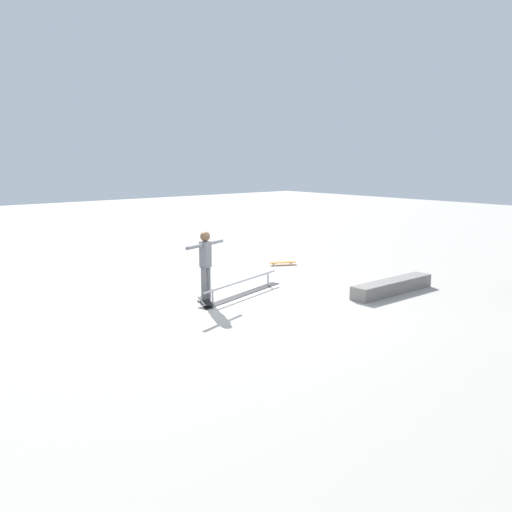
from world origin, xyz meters
TOP-DOWN VIEW (x-y plane):
  - ground_plane at (0.00, 0.00)m, footprint 60.00×60.00m
  - grind_rail at (-0.51, -0.49)m, footprint 2.93×1.06m
  - skate_ledge at (-3.37, 1.68)m, footprint 2.59×0.46m
  - skater_main at (0.55, -0.46)m, footprint 1.25×0.48m
  - skateboard_main at (0.65, -0.34)m, footprint 0.50×0.81m
  - loose_skateboard_orange at (-3.77, -2.58)m, footprint 0.80×0.54m

SIDE VIEW (x-z plane):
  - ground_plane at x=0.00m, z-range 0.00..0.00m
  - skateboard_main at x=0.65m, z-range 0.03..0.12m
  - loose_skateboard_orange at x=-3.77m, z-range 0.03..0.12m
  - grind_rail at x=-0.51m, z-range -0.02..0.34m
  - skate_ledge at x=-3.37m, z-range 0.00..0.32m
  - skater_main at x=0.55m, z-range 0.13..1.74m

